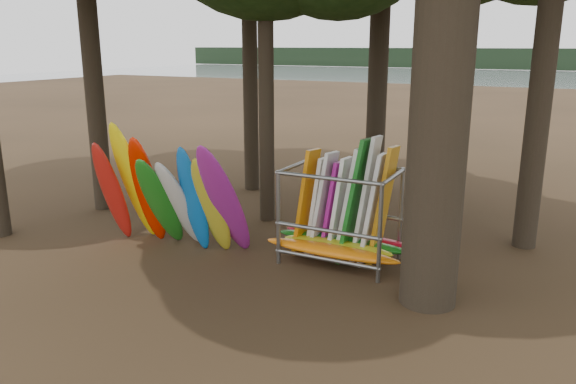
% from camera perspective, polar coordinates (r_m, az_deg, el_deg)
% --- Properties ---
extents(ground, '(120.00, 120.00, 0.00)m').
position_cam_1_polar(ground, '(12.75, -5.45, -7.33)').
color(ground, '#47331E').
rests_on(ground, ground).
extents(lake, '(160.00, 160.00, 0.00)m').
position_cam_1_polar(lake, '(70.38, 22.14, 9.83)').
color(lake, gray).
rests_on(lake, ground).
extents(far_shore, '(160.00, 4.00, 4.00)m').
position_cam_1_polar(far_shore, '(120.12, 24.62, 12.17)').
color(far_shore, black).
rests_on(far_shore, ground).
extents(kayak_row, '(3.93, 1.97, 3.19)m').
position_cam_1_polar(kayak_row, '(13.49, -11.98, -0.49)').
color(kayak_row, '#B11710').
rests_on(kayak_row, ground).
extents(storage_rack, '(3.21, 1.54, 2.89)m').
position_cam_1_polar(storage_rack, '(12.63, 5.37, -2.72)').
color(storage_rack, gray).
rests_on(storage_rack, ground).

